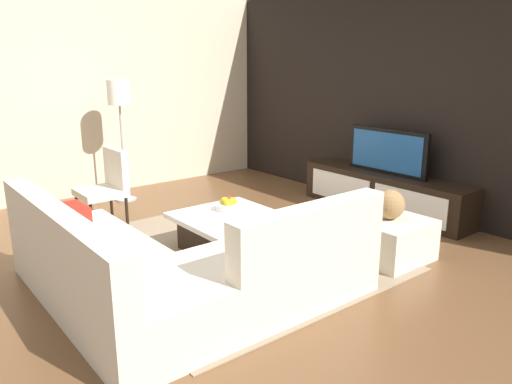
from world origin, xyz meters
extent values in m
plane|color=brown|center=(0.00, 0.00, 0.00)|extent=(14.00, 14.00, 0.00)
cube|color=black|center=(0.00, 2.70, 1.40)|extent=(6.40, 0.12, 2.80)
cube|color=beige|center=(-3.20, 0.20, 1.40)|extent=(0.12, 5.20, 2.80)
cube|color=gray|center=(-0.10, 0.00, 0.01)|extent=(3.01, 2.56, 0.01)
cube|color=black|center=(0.00, 2.40, 0.25)|extent=(2.29, 0.48, 0.50)
cube|color=white|center=(-0.53, 2.15, 0.25)|extent=(0.97, 0.01, 0.35)
cube|color=white|center=(0.53, 2.15, 0.25)|extent=(0.97, 0.01, 0.35)
cube|color=black|center=(0.00, 2.40, 0.78)|extent=(1.14, 0.05, 0.55)
cube|color=#194C8C|center=(0.00, 2.37, 0.78)|extent=(1.02, 0.01, 0.47)
cube|color=beige|center=(0.20, -1.30, 0.22)|extent=(2.31, 0.85, 0.44)
cube|color=beige|center=(0.20, -1.64, 0.65)|extent=(2.31, 0.18, 0.42)
cube|color=beige|center=(0.93, -0.16, 0.22)|extent=(0.85, 1.43, 0.44)
cube|color=beige|center=(1.27, -0.16, 0.65)|extent=(0.18, 1.43, 0.42)
cube|color=red|center=(-0.49, -1.30, 0.55)|extent=(0.36, 0.20, 0.22)
cube|color=red|center=(0.93, 0.20, 0.47)|extent=(0.60, 0.44, 0.06)
cube|color=black|center=(-0.10, 0.10, 0.17)|extent=(0.83, 0.76, 0.33)
cube|color=white|center=(-0.10, 0.10, 0.35)|extent=(1.04, 0.95, 0.05)
cylinder|color=black|center=(-1.99, -0.78, 0.19)|extent=(0.04, 0.04, 0.38)
cylinder|color=black|center=(-1.54, -0.78, 0.19)|extent=(0.04, 0.04, 0.38)
cylinder|color=black|center=(-1.99, -0.36, 0.19)|extent=(0.04, 0.04, 0.38)
cylinder|color=black|center=(-1.54, -0.36, 0.19)|extent=(0.04, 0.04, 0.38)
cube|color=beige|center=(-1.76, -0.57, 0.38)|extent=(0.53, 0.50, 0.08)
cube|color=beige|center=(-1.76, -0.36, 0.65)|extent=(0.53, 0.08, 0.45)
cylinder|color=#A5A5AA|center=(-2.55, 0.08, 0.01)|extent=(0.28, 0.28, 0.02)
cylinder|color=#A5A5AA|center=(-2.55, 0.08, 0.66)|extent=(0.03, 0.03, 1.27)
cylinder|color=white|center=(-2.55, 0.08, 1.46)|extent=(0.30, 0.30, 0.32)
cube|color=beige|center=(0.96, 1.19, 0.20)|extent=(0.70, 0.70, 0.40)
cylinder|color=silver|center=(-0.28, 0.20, 0.42)|extent=(0.28, 0.28, 0.07)
sphere|color=gold|center=(-0.24, 0.20, 0.46)|extent=(0.07, 0.07, 0.07)
sphere|color=gold|center=(-0.26, 0.23, 0.47)|extent=(0.09, 0.09, 0.09)
sphere|color=#B23326|center=(-0.30, 0.22, 0.47)|extent=(0.09, 0.09, 0.09)
sphere|color=gold|center=(-0.32, 0.17, 0.47)|extent=(0.09, 0.09, 0.09)
sphere|color=gold|center=(-0.25, 0.16, 0.47)|extent=(0.09, 0.09, 0.09)
sphere|color=#997247|center=(0.96, 1.19, 0.54)|extent=(0.29, 0.29, 0.29)
camera|label=1|loc=(3.69, -2.61, 1.88)|focal=34.77mm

